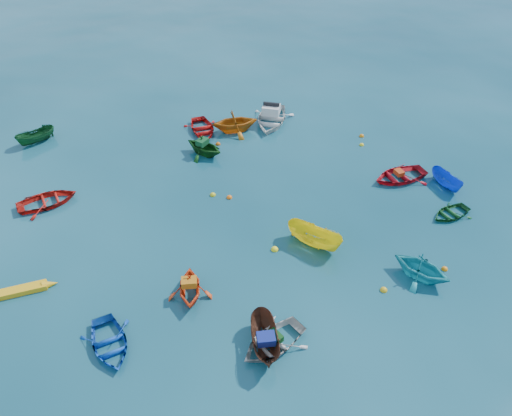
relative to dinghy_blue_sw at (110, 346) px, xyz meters
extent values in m
plane|color=#093747|center=(8.13, 2.02, 0.00)|extent=(160.00, 160.00, 0.00)
imported|color=#0E44AF|center=(0.00, 0.00, 0.00)|extent=(2.73, 3.39, 0.62)
imported|color=silver|center=(6.63, -1.63, 0.00)|extent=(3.72, 3.30, 0.64)
imported|color=#552E1E|center=(6.32, -1.64, 0.00)|extent=(1.48, 3.10, 1.15)
imported|color=#F54517|center=(3.70, 1.99, 0.00)|extent=(2.44, 2.72, 1.29)
imported|color=yellow|center=(10.41, 3.82, 0.00)|extent=(2.95, 3.14, 1.21)
imported|color=#125020|center=(18.56, 4.21, 0.00)|extent=(2.77, 2.29, 0.50)
imported|color=#1CA0AE|center=(14.58, 0.40, 0.00)|extent=(3.60, 3.67, 1.46)
imported|color=red|center=(-3.17, 10.81, 0.00)|extent=(3.74, 3.05, 0.68)
imported|color=#104613|center=(6.38, 13.81, 0.00)|extent=(3.50, 3.53, 1.41)
imported|color=#B10E1A|center=(17.43, 8.10, 0.00)|extent=(3.68, 2.83, 0.71)
imported|color=blue|center=(19.78, 6.76, 0.00)|extent=(1.30, 2.56, 0.94)
imported|color=red|center=(6.75, 16.71, 0.00)|extent=(2.52, 3.38, 0.67)
imported|color=#C06512|center=(8.97, 16.23, 0.00)|extent=(3.19, 2.76, 1.66)
imported|color=#114B21|center=(-4.33, 18.07, 0.00)|extent=(2.83, 2.14, 1.03)
imported|color=silver|center=(11.74, 16.78, 0.00)|extent=(4.55, 5.09, 1.47)
cube|color=#114717|center=(6.72, -1.58, 0.48)|extent=(0.72, 0.80, 0.31)
cube|color=navy|center=(6.30, -1.79, 0.76)|extent=(0.82, 0.66, 0.36)
cube|color=orange|center=(3.70, 2.04, 0.81)|extent=(0.77, 0.63, 0.34)
cube|color=#134D24|center=(6.31, 13.89, 0.89)|extent=(0.93, 0.92, 0.36)
cube|color=#C53D14|center=(17.33, 8.09, 0.49)|extent=(0.50, 0.62, 0.28)
sphere|color=gold|center=(12.53, 0.03, 0.00)|extent=(0.35, 0.35, 0.35)
sphere|color=orange|center=(16.03, 0.54, 0.00)|extent=(0.32, 0.32, 0.32)
sphere|color=#FF650D|center=(6.98, 8.80, 0.00)|extent=(0.34, 0.34, 0.34)
sphere|color=yellow|center=(8.33, 3.95, 0.00)|extent=(0.38, 0.38, 0.38)
sphere|color=orange|center=(17.27, 13.34, 0.00)|extent=(0.35, 0.35, 0.35)
sphere|color=yellow|center=(6.10, 9.28, 0.00)|extent=(0.34, 0.34, 0.34)
sphere|color=#D1570B|center=(7.47, 14.76, 0.00)|extent=(0.34, 0.34, 0.34)
sphere|color=yellow|center=(16.80, 12.28, 0.00)|extent=(0.31, 0.31, 0.31)
camera|label=1|loc=(2.80, -13.82, 17.67)|focal=35.00mm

